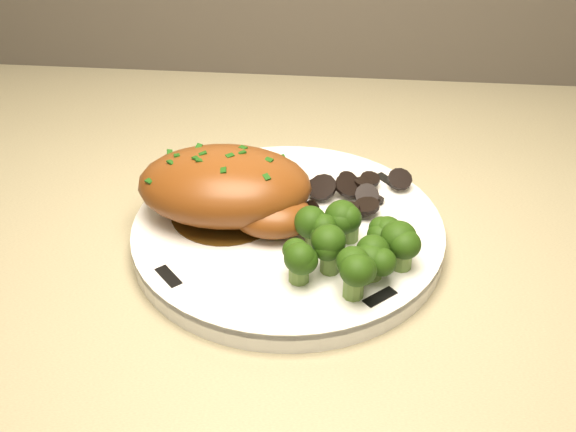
{
  "coord_description": "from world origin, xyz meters",
  "views": [
    {
      "loc": [
        -0.11,
        1.1,
        1.32
      ],
      "look_at": [
        -0.16,
        1.62,
        0.95
      ],
      "focal_mm": 45.0,
      "sensor_mm": 36.0,
      "label": 1
    }
  ],
  "objects": [
    {
      "name": "rim_accent_3",
      "position": [
        -0.08,
        1.53,
        0.94
      ],
      "size": [
        0.03,
        0.03,
        0.0
      ],
      "primitive_type": "cube",
      "rotation": [
        0.0,
        0.0,
        7.01
      ],
      "color": "black",
      "rests_on": "plate"
    },
    {
      "name": "chicken_breast",
      "position": [
        -0.21,
        1.63,
        0.97
      ],
      "size": [
        0.16,
        0.11,
        0.06
      ],
      "rotation": [
        0.0,
        0.0,
        0.01
      ],
      "color": "brown",
      "rests_on": "plate"
    },
    {
      "name": "mushroom_pile",
      "position": [
        -0.11,
        1.66,
        0.94
      ],
      "size": [
        0.1,
        0.08,
        0.03
      ],
      "color": "black",
      "rests_on": "plate"
    },
    {
      "name": "rim_accent_1",
      "position": [
        -0.24,
        1.71,
        0.94
      ],
      "size": [
        0.03,
        0.03,
        0.0
      ],
      "primitive_type": "cube",
      "rotation": [
        0.0,
        0.0,
        3.87
      ],
      "color": "black",
      "rests_on": "plate"
    },
    {
      "name": "rim_accent_2",
      "position": [
        -0.25,
        1.54,
        0.94
      ],
      "size": [
        0.03,
        0.03,
        0.0
      ],
      "primitive_type": "cube",
      "rotation": [
        0.0,
        0.0,
        5.44
      ],
      "color": "black",
      "rests_on": "plate"
    },
    {
      "name": "plate",
      "position": [
        -0.16,
        1.62,
        0.93
      ],
      "size": [
        0.29,
        0.29,
        0.02
      ],
      "primitive_type": "cylinder",
      "rotation": [
        0.0,
        0.0,
        -0.04
      ],
      "color": "white",
      "rests_on": "counter"
    },
    {
      "name": "broccoli_florets",
      "position": [
        -0.1,
        1.57,
        0.96
      ],
      "size": [
        0.11,
        0.1,
        0.04
      ],
      "rotation": [
        0.0,
        0.0,
        -0.4
      ],
      "color": "olive",
      "rests_on": "plate"
    },
    {
      "name": "rim_accent_0",
      "position": [
        -0.07,
        1.7,
        0.94
      ],
      "size": [
        0.03,
        0.03,
        0.0
      ],
      "primitive_type": "cube",
      "rotation": [
        0.0,
        0.0,
        2.3
      ],
      "color": "black",
      "rests_on": "plate"
    },
    {
      "name": "gravy_pool",
      "position": [
        -0.21,
        1.63,
        0.94
      ],
      "size": [
        0.1,
        0.1,
        0.0
      ],
      "primitive_type": "cylinder",
      "color": "#3F280B",
      "rests_on": "plate"
    }
  ]
}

